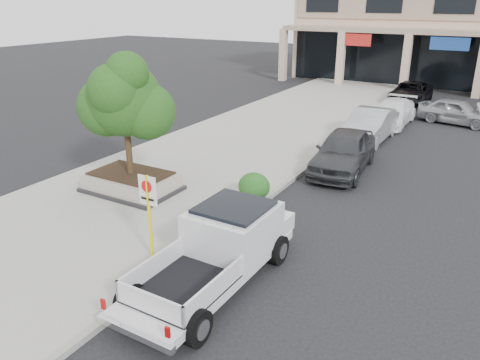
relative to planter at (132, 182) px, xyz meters
name	(u,v)px	position (x,y,z in m)	size (l,w,h in m)	color
ground	(256,260)	(5.95, -1.76, -0.48)	(120.00, 120.00, 0.00)	black
sidewalk	(209,161)	(0.45, 4.24, -0.40)	(8.00, 52.00, 0.15)	gray
curb	(294,178)	(4.40, 4.24, -0.40)	(0.20, 52.00, 0.15)	gray
planter	(132,182)	(0.00, 0.00, 0.00)	(3.20, 2.20, 0.68)	black
planter_tree	(130,99)	(0.13, 0.15, 2.94)	(2.90, 2.55, 4.00)	black
no_parking_sign	(149,206)	(3.64, -3.22, 1.16)	(0.55, 0.09, 2.30)	yellow
hedge	(254,186)	(4.13, 1.50, 0.14)	(1.10, 0.99, 0.94)	#144817
pickup_truck	(211,254)	(5.60, -3.35, 0.40)	(2.07, 5.59, 1.76)	silver
curb_car_a	(343,151)	(5.68, 6.15, 0.35)	(1.95, 4.85, 1.65)	#303236
curb_car_b	(370,126)	(5.42, 10.89, 0.30)	(1.64, 4.70, 1.55)	#A4A7AC
curb_car_c	(392,112)	(5.61, 14.76, 0.20)	(1.88, 4.63, 1.34)	white
curb_car_d	(411,93)	(5.31, 21.14, 0.22)	(2.31, 5.01, 1.39)	black
lot_car_a	(456,112)	(8.65, 16.67, 0.22)	(1.63, 4.06, 1.38)	#999CA0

